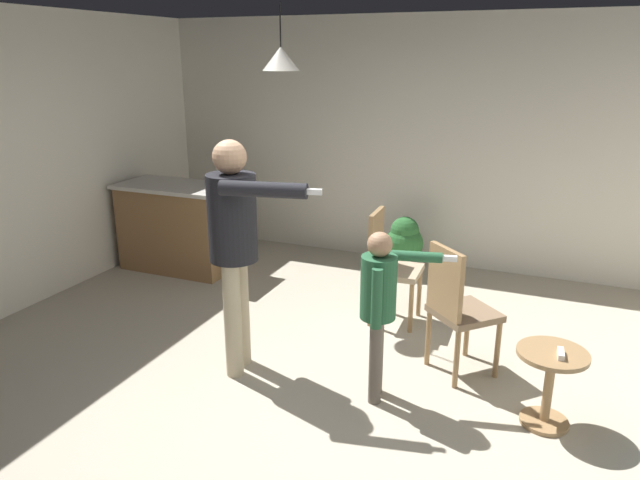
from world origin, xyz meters
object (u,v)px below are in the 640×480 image
dining_chair_near_wall (457,306)px  spare_remote_on_table (561,354)px  kitchen_counter (178,227)px  dining_chair_by_counter (388,262)px  potted_plant_corner (404,242)px  side_table_by_couch (549,379)px  person_adult (235,233)px  person_child (380,298)px

dining_chair_near_wall → spare_remote_on_table: bearing=11.3°
kitchen_counter → dining_chair_by_counter: dining_chair_by_counter is taller
dining_chair_by_counter → potted_plant_corner: (-0.17, 1.22, -0.20)m
side_table_by_couch → spare_remote_on_table: spare_remote_on_table is taller
kitchen_counter → potted_plant_corner: 2.48m
kitchen_counter → potted_plant_corner: (2.34, 0.81, -0.13)m
kitchen_counter → person_adult: 2.48m
potted_plant_corner → person_child: bearing=-79.1°
person_adult → person_child: size_ratio=1.44×
person_child → potted_plant_corner: person_child is taller
person_child → dining_chair_by_counter: person_child is taller
side_table_by_couch → dining_chair_near_wall: (-0.67, 0.41, 0.22)m
dining_chair_near_wall → person_child: bearing=-84.5°
dining_chair_by_counter → dining_chair_near_wall: size_ratio=1.00×
person_adult → potted_plant_corner: size_ratio=2.77×
side_table_by_couch → potted_plant_corner: potted_plant_corner is taller
dining_chair_near_wall → dining_chair_by_counter: bearing=179.7°
potted_plant_corner → spare_remote_on_table: (1.61, -2.38, 0.19)m
kitchen_counter → person_adult: bearing=-43.9°
kitchen_counter → dining_chair_near_wall: size_ratio=1.26×
dining_chair_near_wall → spare_remote_on_table: 0.85m
potted_plant_corner → spare_remote_on_table: bearing=-56.0°
dining_chair_by_counter → spare_remote_on_table: (1.44, -1.16, -0.01)m
person_adult → person_child: person_adult is taller
person_adult → potted_plant_corner: 2.66m
side_table_by_couch → spare_remote_on_table: (0.04, -0.05, 0.21)m
side_table_by_couch → spare_remote_on_table: size_ratio=4.00×
side_table_by_couch → person_adult: (-2.17, -0.15, 0.75)m
person_child → potted_plant_corner: size_ratio=1.92×
kitchen_counter → side_table_by_couch: (3.90, -1.52, -0.15)m
side_table_by_couch → person_child: (-1.10, -0.12, 0.42)m
side_table_by_couch → dining_chair_by_counter: bearing=141.3°
dining_chair_by_counter → kitchen_counter: bearing=-101.5°
person_adult → dining_chair_near_wall: size_ratio=1.74×
person_child → spare_remote_on_table: person_child is taller
kitchen_counter → spare_remote_on_table: size_ratio=9.69×
person_adult → potted_plant_corner: bearing=155.0°
side_table_by_couch → person_adult: person_adult is taller
person_child → potted_plant_corner: bearing=178.0°
spare_remote_on_table → person_child: bearing=-176.2°
kitchen_counter → person_adult: size_ratio=0.73×
dining_chair_near_wall → spare_remote_on_table: (0.72, -0.46, -0.01)m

